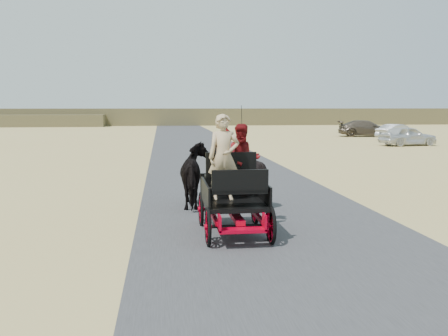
{
  "coord_description": "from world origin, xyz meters",
  "views": [
    {
      "loc": [
        -2.4,
        -11.42,
        2.67
      ],
      "look_at": [
        -0.92,
        0.41,
        1.2
      ],
      "focal_mm": 40.0,
      "sensor_mm": 36.0,
      "label": 1
    }
  ],
  "objects": [
    {
      "name": "car_a",
      "position": [
        14.42,
        21.03,
        0.67
      ],
      "size": [
        4.14,
        2.16,
        1.34
      ],
      "primitive_type": "imported",
      "rotation": [
        0.0,
        0.0,
        1.72
      ],
      "color": "silver",
      "rests_on": "ground"
    },
    {
      "name": "ridge_far",
      "position": [
        0.0,
        62.0,
        1.2
      ],
      "size": [
        140.0,
        6.0,
        2.4
      ],
      "primitive_type": "cube",
      "color": "brown",
      "rests_on": "ground"
    },
    {
      "name": "car_b",
      "position": [
        16.63,
        27.04,
        0.63
      ],
      "size": [
        4.03,
        2.79,
        1.26
      ],
      "primitive_type": "imported",
      "rotation": [
        0.0,
        0.0,
        2.0
      ],
      "color": "#B2B2B7",
      "rests_on": "ground"
    },
    {
      "name": "car_d",
      "position": [
        17.9,
        37.74,
        0.58
      ],
      "size": [
        4.27,
        2.2,
        1.15
      ],
      "primitive_type": "imported",
      "rotation": [
        0.0,
        0.0,
        1.64
      ],
      "color": "black",
      "rests_on": "ground"
    },
    {
      "name": "horse_left",
      "position": [
        -1.47,
        1.81,
        0.85
      ],
      "size": [
        0.91,
        2.01,
        1.7
      ],
      "primitive_type": "imported",
      "rotation": [
        0.0,
        0.0,
        3.14
      ],
      "color": "black",
      "rests_on": "ground"
    },
    {
      "name": "car_c",
      "position": [
        15.91,
        31.55,
        0.72
      ],
      "size": [
        5.29,
        3.08,
        1.44
      ],
      "primitive_type": "imported",
      "rotation": [
        0.0,
        0.0,
        1.34
      ],
      "color": "brown",
      "rests_on": "ground"
    },
    {
      "name": "driver_man",
      "position": [
        -1.12,
        -1.14,
        1.62
      ],
      "size": [
        0.66,
        0.43,
        1.8
      ],
      "primitive_type": "imported",
      "color": "tan",
      "rests_on": "carriage"
    },
    {
      "name": "road",
      "position": [
        0.0,
        0.0,
        0.01
      ],
      "size": [
        6.0,
        140.0,
        0.01
      ],
      "primitive_type": "cube",
      "color": "#38383A",
      "rests_on": "ground"
    },
    {
      "name": "pedestrian",
      "position": [
        1.3,
        17.21,
        0.86
      ],
      "size": [
        1.08,
        0.88,
        1.73
      ],
      "primitive_type": "imported",
      "rotation": [
        0.0,
        0.0,
        3.68
      ],
      "color": "#B21415",
      "rests_on": "ground"
    },
    {
      "name": "ground",
      "position": [
        0.0,
        0.0,
        0.0
      ],
      "size": [
        140.0,
        140.0,
        0.0
      ],
      "primitive_type": "plane",
      "color": "tan"
    },
    {
      "name": "passenger_woman",
      "position": [
        -0.62,
        -0.59,
        1.51
      ],
      "size": [
        0.77,
        0.6,
        1.58
      ],
      "primitive_type": "imported",
      "color": "#660C0F",
      "rests_on": "carriage"
    },
    {
      "name": "horse_right",
      "position": [
        -0.37,
        1.81,
        0.85
      ],
      "size": [
        1.37,
        1.54,
        1.7
      ],
      "primitive_type": "imported",
      "rotation": [
        0.0,
        0.0,
        3.14
      ],
      "color": "black",
      "rests_on": "ground"
    },
    {
      "name": "carriage",
      "position": [
        -0.92,
        -1.19,
        0.36
      ],
      "size": [
        1.3,
        2.4,
        0.72
      ],
      "primitive_type": null,
      "color": "black",
      "rests_on": "ground"
    }
  ]
}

